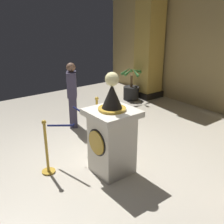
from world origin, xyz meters
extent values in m
plane|color=beige|center=(0.00, 0.00, 0.00)|extent=(10.31, 10.31, 0.00)
cube|color=silver|center=(0.23, 0.10, 0.53)|extent=(0.62, 0.62, 1.06)
cube|color=silver|center=(0.23, 0.10, 1.11)|extent=(0.77, 0.77, 0.10)
cylinder|color=gold|center=(0.23, -0.22, 0.66)|extent=(0.41, 0.03, 0.41)
cylinder|color=black|center=(0.23, -0.21, 0.66)|extent=(0.46, 0.01, 0.46)
cylinder|color=gold|center=(0.23, 0.10, 1.18)|extent=(0.46, 0.46, 0.04)
cone|color=black|center=(0.23, 0.10, 1.41)|extent=(0.34, 0.34, 0.41)
cylinder|color=gold|center=(0.23, 0.10, 1.60)|extent=(0.03, 0.03, 0.06)
sphere|color=beige|center=(0.23, 0.10, 1.68)|extent=(0.23, 0.23, 0.23)
cylinder|color=gold|center=(-0.78, 0.48, 0.01)|extent=(0.24, 0.24, 0.03)
cylinder|color=gold|center=(-0.78, 0.48, 0.50)|extent=(0.05, 0.05, 1.00)
sphere|color=gold|center=(-0.78, 0.48, 1.04)|extent=(0.08, 0.08, 0.08)
cylinder|color=gold|center=(-0.43, -0.82, 0.01)|extent=(0.24, 0.24, 0.03)
cylinder|color=gold|center=(-0.43, -0.82, 0.46)|extent=(0.05, 0.05, 0.93)
sphere|color=gold|center=(-0.43, -0.82, 0.97)|extent=(0.08, 0.08, 0.08)
cylinder|color=#141947|center=(-0.69, 0.15, 0.79)|extent=(0.67, 0.21, 0.21)
cylinder|color=#141947|center=(-0.51, -0.50, 0.79)|extent=(0.67, 0.21, 0.21)
sphere|color=#141947|center=(-0.60, -0.17, 0.70)|extent=(0.04, 0.04, 0.04)
cube|color=black|center=(-2.70, 3.86, 0.10)|extent=(0.79, 0.79, 0.20)
cube|color=gold|center=(-2.70, 3.86, 1.83)|extent=(0.69, 0.69, 3.65)
cylinder|color=black|center=(-2.76, 3.20, 0.21)|extent=(0.51, 0.51, 0.42)
cylinder|color=brown|center=(-2.76, 3.20, 0.61)|extent=(0.08, 0.08, 0.37)
cone|color=#387533|center=(-2.58, 3.18, 0.94)|extent=(0.37, 0.13, 0.27)
cone|color=#387533|center=(-2.71, 3.37, 0.94)|extent=(0.17, 0.38, 0.24)
cone|color=#387533|center=(-2.91, 3.30, 0.94)|extent=(0.35, 0.32, 0.25)
cone|color=#387533|center=(-2.90, 3.07, 0.94)|extent=(0.30, 0.30, 0.33)
cone|color=#387533|center=(-2.71, 3.02, 0.94)|extent=(0.18, 0.38, 0.25)
cube|color=#383347|center=(-1.95, 0.57, 0.39)|extent=(0.33, 0.30, 0.79)
cube|color=#383347|center=(-1.95, 0.57, 1.08)|extent=(0.42, 0.38, 0.59)
sphere|color=brown|center=(-1.95, 0.57, 1.49)|extent=(0.21, 0.21, 0.21)
camera|label=1|loc=(3.50, -2.42, 2.66)|focal=42.70mm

